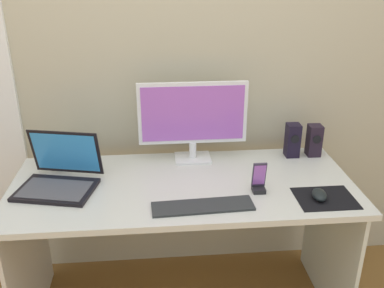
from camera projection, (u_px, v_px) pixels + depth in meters
The scene contains 11 objects.
wall_back at pixel (176, 52), 2.15m from camera, with size 6.00×0.04×2.50m, color #B2AA8D.
desk at pixel (183, 210), 2.02m from camera, with size 1.56×0.67×0.74m.
monitor at pixel (193, 118), 2.11m from camera, with size 0.54×0.14×0.40m.
speaker_right at pixel (314, 140), 2.21m from camera, with size 0.07×0.07×0.16m.
speaker_near_monitor at pixel (293, 140), 2.20m from camera, with size 0.07×0.07×0.17m.
laptop at pixel (59, 177), 1.92m from camera, with size 0.38×0.35×0.24m.
fishbowl at pixel (64, 150), 2.11m from camera, with size 0.17×0.17×0.17m, color silver.
keyboard_external at pixel (203, 206), 1.77m from camera, with size 0.42×0.11×0.01m, color #282C2C.
mousepad at pixel (325, 198), 1.84m from camera, with size 0.25×0.20×0.00m, color black.
mouse at pixel (319, 195), 1.83m from camera, with size 0.06×0.10×0.04m, color black.
phone_in_dock at pixel (259, 181), 1.88m from camera, with size 0.06×0.05×0.14m.
Camera 1 is at (-0.11, -1.72, 1.69)m, focal length 40.21 mm.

